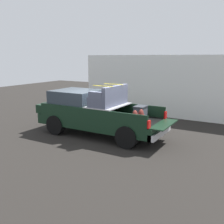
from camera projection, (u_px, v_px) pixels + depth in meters
The scene contains 3 objects.
ground_plane at pixel (100, 135), 11.34m from camera, with size 40.00×40.00×0.00m, color black.
pickup_truck at pixel (93, 112), 11.32m from camera, with size 6.05×2.06×2.23m.
building_facade at pixel (162, 86), 14.67m from camera, with size 9.90×0.36×3.47m, color white.
Camera 1 is at (-5.94, 9.13, 3.35)m, focal length 41.50 mm.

